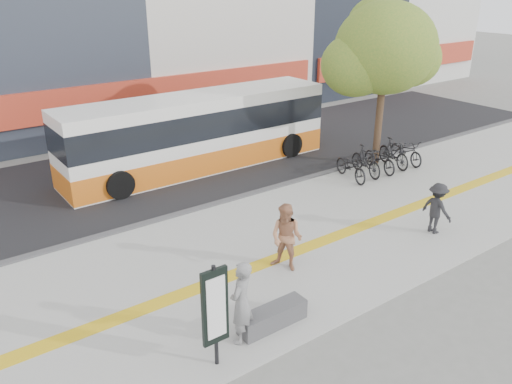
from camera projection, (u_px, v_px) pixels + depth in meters
ground at (323, 268)px, 13.51m from camera, size 120.00×120.00×0.00m
sidewalk at (287, 245)px, 14.62m from camera, size 40.00×7.00×0.08m
tactile_strip at (298, 250)px, 14.23m from camera, size 40.00×0.45×0.01m
street at (166, 170)px, 20.22m from camera, size 40.00×8.00×0.06m
curb at (220, 203)px, 17.22m from camera, size 40.00×0.25×0.14m
bench at (272, 317)px, 11.09m from camera, size 1.60×0.45×0.45m
signboard at (215, 308)px, 9.59m from camera, size 0.55×0.10×2.20m
street_tree at (383, 50)px, 19.26m from camera, size 4.40×3.80×6.31m
bus at (198, 134)px, 19.99m from camera, size 10.74×2.55×2.86m
bicycle_row at (380, 158)px, 19.87m from camera, size 4.21×2.02×1.12m
seated_woman at (241, 303)px, 10.40m from camera, size 0.80×0.72×1.83m
pedestrian_tan at (287, 238)px, 13.02m from camera, size 0.99×1.08×1.79m
pedestrian_dark at (437, 208)px, 14.97m from camera, size 0.62×1.02×1.53m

